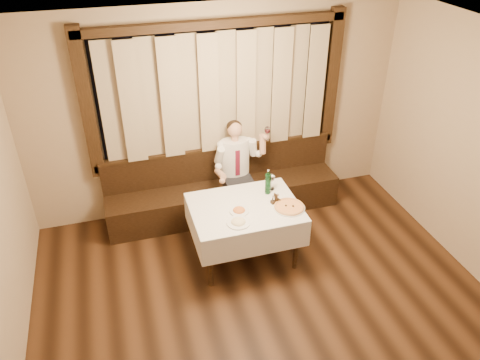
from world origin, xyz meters
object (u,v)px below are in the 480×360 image
object	(u,v)px
pasta_cream	(238,221)
cruet_caddy	(276,200)
green_bottle	(268,183)
seated_man	(237,163)
pizza	(289,207)
banquette	(223,192)
dining_table	(245,214)
pasta_red	(239,209)

from	to	relation	value
pasta_cream	cruet_caddy	xyz separation A→B (m)	(0.53, 0.26, 0.01)
green_bottle	seated_man	xyz separation A→B (m)	(-0.17, 0.74, -0.10)
pasta_cream	cruet_caddy	distance (m)	0.59
pizza	seated_man	distance (m)	1.15
banquette	dining_table	xyz separation A→B (m)	(0.00, -1.02, 0.34)
banquette	pasta_red	size ratio (longest dim) A/B	13.93
banquette	green_bottle	size ratio (longest dim) A/B	9.84
green_bottle	seated_man	bearing A→B (deg)	103.08
pasta_cream	dining_table	bearing A→B (deg)	60.24
banquette	cruet_caddy	distance (m)	1.22
pizza	pasta_cream	size ratio (longest dim) A/B	1.39
dining_table	pizza	distance (m)	0.53
pasta_red	seated_man	bearing A→B (deg)	75.06
pasta_red	seated_man	distance (m)	1.04
dining_table	banquette	bearing A→B (deg)	90.00
dining_table	seated_man	world-z (taller)	seated_man
seated_man	pasta_cream	bearing A→B (deg)	-105.57
pasta_red	cruet_caddy	bearing A→B (deg)	5.71
green_bottle	banquette	bearing A→B (deg)	112.79
banquette	pizza	world-z (taller)	banquette
banquette	pasta_red	world-z (taller)	banquette
pizza	pasta_cream	bearing A→B (deg)	-170.41
dining_table	pasta_red	world-z (taller)	pasta_red
banquette	seated_man	world-z (taller)	seated_man
dining_table	green_bottle	bearing A→B (deg)	28.98
cruet_caddy	dining_table	bearing A→B (deg)	157.59
dining_table	pizza	bearing A→B (deg)	-20.19
pasta_red	green_bottle	size ratio (longest dim) A/B	0.71
banquette	pasta_cream	size ratio (longest dim) A/B	12.04
pasta_cream	seated_man	size ratio (longest dim) A/B	0.19
banquette	pasta_cream	xyz separation A→B (m)	(-0.16, -1.31, 0.48)
dining_table	cruet_caddy	xyz separation A→B (m)	(0.37, -0.03, 0.15)
pasta_cream	green_bottle	bearing A→B (deg)	43.11
banquette	seated_man	size ratio (longest dim) A/B	2.34
pizza	seated_man	bearing A→B (deg)	105.41
pasta_red	pizza	bearing A→B (deg)	-10.19
banquette	seated_man	distance (m)	0.53
banquette	pizza	distance (m)	1.37
pizza	banquette	bearing A→B (deg)	111.92
dining_table	seated_man	bearing A→B (deg)	79.31
pasta_red	green_bottle	bearing A→B (deg)	31.19
green_bottle	dining_table	bearing A→B (deg)	-151.02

